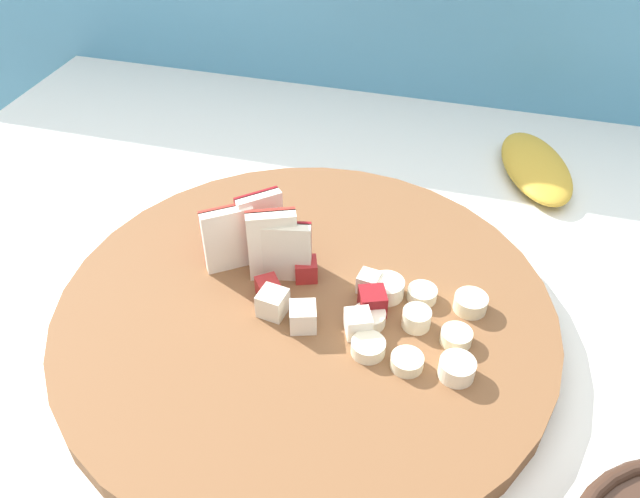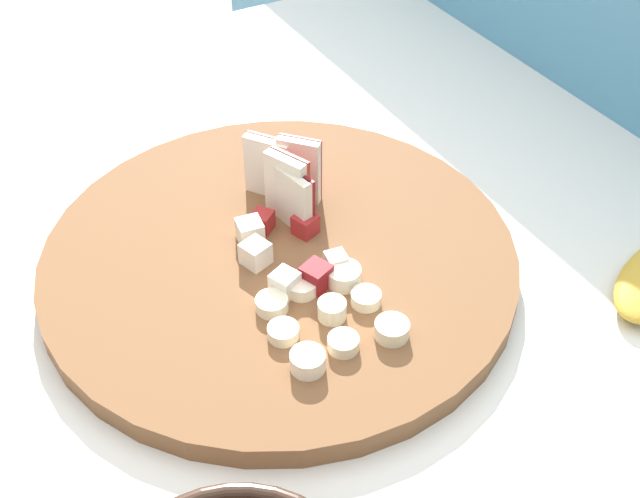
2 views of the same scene
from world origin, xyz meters
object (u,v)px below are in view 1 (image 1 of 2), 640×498
Objects in this scene: apple_wedge_fan at (261,240)px; banana_peel at (536,167)px; cutting_board at (305,313)px; apple_dice_pile at (320,300)px; banana_slice_rows at (416,323)px.

apple_wedge_fan reaches higher than banana_peel.
apple_wedge_fan is 0.34m from banana_peel.
banana_peel is (0.18, 0.28, 0.00)m from cutting_board.
cutting_board is 0.34m from banana_peel.
cutting_board is 2.82× the size of banana_peel.
banana_peel is at bearing 46.98° from apple_wedge_fan.
apple_wedge_fan is at bearing 145.11° from cutting_board.
apple_dice_pile is 1.10× the size of banana_slice_rows.
apple_wedge_fan is at bearing -133.02° from banana_peel.
banana_peel is at bearing 57.07° from cutting_board.
apple_dice_pile is at bearing -29.84° from apple_wedge_fan.
apple_wedge_fan is 0.08m from apple_dice_pile.
apple_dice_pile reaches higher than banana_peel.
banana_peel is at bearing 59.25° from apple_dice_pile.
apple_wedge_fan reaches higher than cutting_board.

